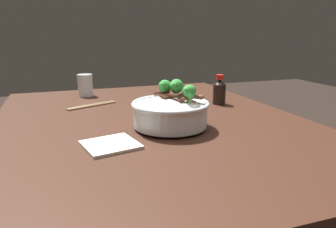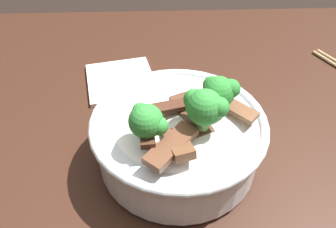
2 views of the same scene
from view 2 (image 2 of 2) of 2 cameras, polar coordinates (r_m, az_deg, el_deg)
The scene contains 3 objects.
dining_table at distance 0.59m, azimuth 11.68°, elevation -13.18°, with size 1.27×0.99×0.83m.
rice_bowl at distance 0.41m, azimuth 2.03°, elevation -3.34°, with size 0.23×0.23×0.14m.
folded_napkin at distance 0.60m, azimuth -8.75°, elevation 6.26°, with size 0.12×0.13×0.01m, color silver.
Camera 2 is at (-0.13, -0.32, 1.18)m, focal length 32.83 mm.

